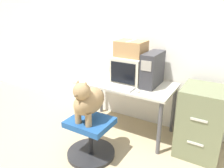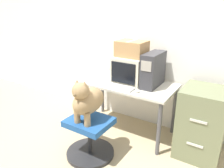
{
  "view_description": "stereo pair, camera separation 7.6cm",
  "coord_description": "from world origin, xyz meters",
  "px_view_note": "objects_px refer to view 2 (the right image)",
  "views": [
    {
      "loc": [
        1.27,
        -2.16,
        1.73
      ],
      "look_at": [
        -0.03,
        0.03,
        0.8
      ],
      "focal_mm": 35.0,
      "sensor_mm": 36.0,
      "label": 1
    },
    {
      "loc": [
        1.33,
        -2.12,
        1.73
      ],
      "look_at": [
        -0.03,
        0.03,
        0.8
      ],
      "focal_mm": 35.0,
      "sensor_mm": 36.0,
      "label": 2
    }
  ],
  "objects_px": {
    "filing_cabinet": "(202,123)",
    "cardboard_box": "(132,49)",
    "dog": "(87,100)",
    "crt_monitor": "(131,69)",
    "pc_tower": "(153,70)",
    "office_chair": "(90,137)",
    "keyboard": "(116,87)"
  },
  "relations": [
    {
      "from": "filing_cabinet",
      "to": "cardboard_box",
      "type": "height_order",
      "value": "cardboard_box"
    },
    {
      "from": "dog",
      "to": "filing_cabinet",
      "type": "bearing_deg",
      "value": 33.98
    },
    {
      "from": "crt_monitor",
      "to": "pc_tower",
      "type": "relative_size",
      "value": 0.97
    },
    {
      "from": "crt_monitor",
      "to": "dog",
      "type": "relative_size",
      "value": 0.87
    },
    {
      "from": "filing_cabinet",
      "to": "crt_monitor",
      "type": "bearing_deg",
      "value": 174.97
    },
    {
      "from": "pc_tower",
      "to": "dog",
      "type": "relative_size",
      "value": 0.89
    },
    {
      "from": "office_chair",
      "to": "crt_monitor",
      "type": "bearing_deg",
      "value": 82.5
    },
    {
      "from": "pc_tower",
      "to": "filing_cabinet",
      "type": "height_order",
      "value": "pc_tower"
    },
    {
      "from": "office_chair",
      "to": "filing_cabinet",
      "type": "height_order",
      "value": "filing_cabinet"
    },
    {
      "from": "pc_tower",
      "to": "cardboard_box",
      "type": "relative_size",
      "value": 1.22
    },
    {
      "from": "keyboard",
      "to": "dog",
      "type": "bearing_deg",
      "value": -97.46
    },
    {
      "from": "dog",
      "to": "filing_cabinet",
      "type": "xyz_separation_m",
      "value": [
        1.1,
        0.74,
        -0.31
      ]
    },
    {
      "from": "cardboard_box",
      "to": "crt_monitor",
      "type": "bearing_deg",
      "value": -90.0
    },
    {
      "from": "cardboard_box",
      "to": "keyboard",
      "type": "bearing_deg",
      "value": -96.99
    },
    {
      "from": "pc_tower",
      "to": "dog",
      "type": "height_order",
      "value": "pc_tower"
    },
    {
      "from": "keyboard",
      "to": "filing_cabinet",
      "type": "xyz_separation_m",
      "value": [
        1.03,
        0.23,
        -0.32
      ]
    },
    {
      "from": "pc_tower",
      "to": "keyboard",
      "type": "xyz_separation_m",
      "value": [
        -0.36,
        -0.31,
        -0.2
      ]
    },
    {
      "from": "office_chair",
      "to": "filing_cabinet",
      "type": "xyz_separation_m",
      "value": [
        1.1,
        0.72,
        0.18
      ]
    },
    {
      "from": "crt_monitor",
      "to": "filing_cabinet",
      "type": "bearing_deg",
      "value": -5.03
    },
    {
      "from": "pc_tower",
      "to": "dog",
      "type": "xyz_separation_m",
      "value": [
        -0.42,
        -0.83,
        -0.21
      ]
    },
    {
      "from": "crt_monitor",
      "to": "office_chair",
      "type": "xyz_separation_m",
      "value": [
        -0.11,
        -0.81,
        -0.66
      ]
    },
    {
      "from": "pc_tower",
      "to": "office_chair",
      "type": "bearing_deg",
      "value": -117.78
    },
    {
      "from": "keyboard",
      "to": "dog",
      "type": "distance_m",
      "value": 0.52
    },
    {
      "from": "office_chair",
      "to": "filing_cabinet",
      "type": "relative_size",
      "value": 0.68
    },
    {
      "from": "crt_monitor",
      "to": "pc_tower",
      "type": "distance_m",
      "value": 0.32
    },
    {
      "from": "pc_tower",
      "to": "office_chair",
      "type": "height_order",
      "value": "pc_tower"
    },
    {
      "from": "crt_monitor",
      "to": "filing_cabinet",
      "type": "height_order",
      "value": "crt_monitor"
    },
    {
      "from": "keyboard",
      "to": "office_chair",
      "type": "height_order",
      "value": "keyboard"
    },
    {
      "from": "crt_monitor",
      "to": "pc_tower",
      "type": "xyz_separation_m",
      "value": [
        0.32,
        -0.0,
        0.04
      ]
    },
    {
      "from": "office_chair",
      "to": "filing_cabinet",
      "type": "distance_m",
      "value": 1.33
    },
    {
      "from": "keyboard",
      "to": "filing_cabinet",
      "type": "bearing_deg",
      "value": 12.43
    },
    {
      "from": "office_chair",
      "to": "pc_tower",
      "type": "bearing_deg",
      "value": 62.22
    }
  ]
}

